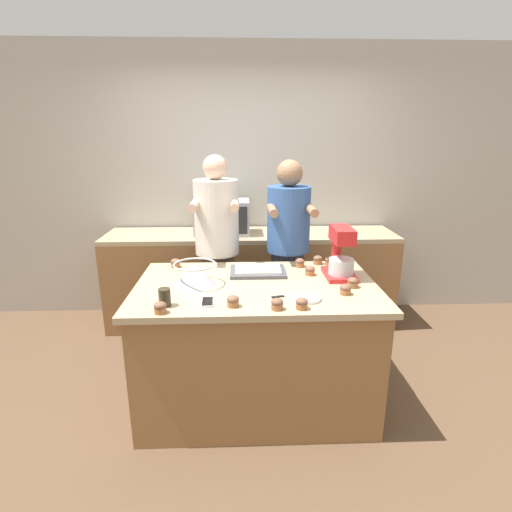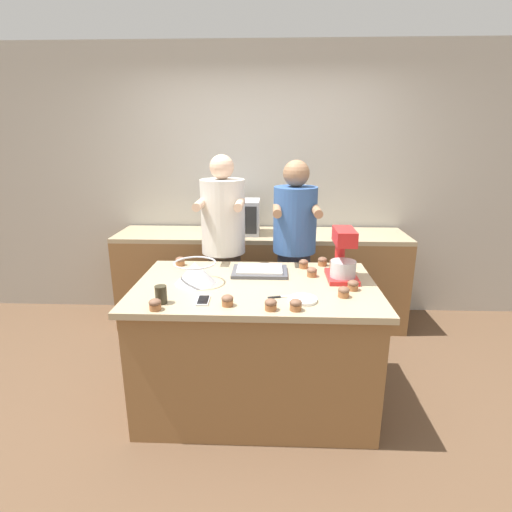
% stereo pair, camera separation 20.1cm
% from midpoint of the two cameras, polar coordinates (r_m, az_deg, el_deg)
% --- Properties ---
extents(ground_plane, '(16.00, 16.00, 0.00)m').
position_cam_midpoint_polar(ground_plane, '(3.07, -1.95, -19.74)').
color(ground_plane, brown).
extents(back_wall, '(10.00, 0.06, 2.70)m').
position_cam_midpoint_polar(back_wall, '(4.15, -2.30, 10.09)').
color(back_wall, '#B2ADA3').
rests_on(back_wall, ground_plane).
extents(island_counter, '(1.59, 0.98, 0.89)m').
position_cam_midpoint_polar(island_counter, '(2.83, -2.04, -12.46)').
color(island_counter, olive).
rests_on(island_counter, ground_plane).
extents(back_counter, '(2.80, 0.60, 0.93)m').
position_cam_midpoint_polar(back_counter, '(4.01, -2.15, -3.17)').
color(back_counter, olive).
rests_on(back_counter, ground_plane).
extents(person_left, '(0.36, 0.52, 1.69)m').
position_cam_midpoint_polar(person_left, '(3.30, -7.26, 0.04)').
color(person_left, brown).
rests_on(person_left, ground_plane).
extents(person_right, '(0.36, 0.51, 1.66)m').
position_cam_midpoint_polar(person_right, '(3.30, 2.82, -0.18)').
color(person_right, '#33384C').
rests_on(person_right, ground_plane).
extents(stand_mixer, '(0.20, 0.30, 0.35)m').
position_cam_midpoint_polar(stand_mixer, '(2.77, 9.97, 0.08)').
color(stand_mixer, red).
rests_on(stand_mixer, island_counter).
extents(mixing_bowl, '(0.28, 0.28, 0.15)m').
position_cam_midpoint_polar(mixing_bowl, '(2.66, -10.87, -2.49)').
color(mixing_bowl, '#BCBCC1').
rests_on(mixing_bowl, island_counter).
extents(baking_tray, '(0.39, 0.27, 0.04)m').
position_cam_midpoint_polar(baking_tray, '(2.85, -1.77, -2.16)').
color(baking_tray, '#4C4C51').
rests_on(baking_tray, island_counter).
extents(microwave_oven, '(0.52, 0.35, 0.32)m').
position_cam_midpoint_polar(microwave_oven, '(3.85, -6.38, 5.53)').
color(microwave_oven, '#B7B7BC').
rests_on(microwave_oven, back_counter).
extents(cell_phone, '(0.08, 0.15, 0.01)m').
position_cam_midpoint_polar(cell_phone, '(2.38, -9.37, -6.53)').
color(cell_phone, silver).
rests_on(cell_phone, island_counter).
extents(drinking_glass, '(0.07, 0.07, 0.11)m').
position_cam_midpoint_polar(drinking_glass, '(2.38, -15.32, -5.77)').
color(drinking_glass, '#332D1E').
rests_on(drinking_glass, island_counter).
extents(small_plate, '(0.17, 0.17, 0.02)m').
position_cam_midpoint_polar(small_plate, '(2.41, 4.84, -6.05)').
color(small_plate, white).
rests_on(small_plate, island_counter).
extents(knife, '(0.22, 0.07, 0.01)m').
position_cam_midpoint_polar(knife, '(2.45, 2.00, -5.74)').
color(knife, '#BCBCC1').
rests_on(knife, island_counter).
extents(cupcake_0, '(0.07, 0.07, 0.07)m').
position_cam_midpoint_polar(cupcake_0, '(2.26, 0.47, -6.89)').
color(cupcake_0, '#9E6038').
rests_on(cupcake_0, island_counter).
extents(cupcake_1, '(0.07, 0.07, 0.07)m').
position_cam_midpoint_polar(cupcake_1, '(2.31, -5.83, -6.46)').
color(cupcake_1, '#9E6038').
rests_on(cupcake_1, island_counter).
extents(cupcake_2, '(0.07, 0.07, 0.07)m').
position_cam_midpoint_polar(cupcake_2, '(2.27, 4.03, -6.80)').
color(cupcake_2, '#9E6038').
rests_on(cupcake_2, island_counter).
extents(cupcake_3, '(0.07, 0.07, 0.07)m').
position_cam_midpoint_polar(cupcake_3, '(3.05, -13.30, -1.00)').
color(cupcake_3, '#9E6038').
rests_on(cupcake_3, island_counter).
extents(cupcake_4, '(0.07, 0.07, 0.07)m').
position_cam_midpoint_polar(cupcake_4, '(2.82, 5.70, -2.10)').
color(cupcake_4, '#9E6038').
rests_on(cupcake_4, island_counter).
extents(cupcake_5, '(0.07, 0.07, 0.07)m').
position_cam_midpoint_polar(cupcake_5, '(2.51, 10.42, -4.72)').
color(cupcake_5, '#9E6038').
rests_on(cupcake_5, island_counter).
extents(cupcake_6, '(0.07, 0.07, 0.07)m').
position_cam_midpoint_polar(cupcake_6, '(2.99, 4.37, -0.97)').
color(cupcake_6, '#9E6038').
rests_on(cupcake_6, island_counter).
extents(cupcake_7, '(0.07, 0.07, 0.07)m').
position_cam_midpoint_polar(cupcake_7, '(3.05, 8.62, -0.77)').
color(cupcake_7, '#9E6038').
rests_on(cupcake_7, island_counter).
extents(cupcake_8, '(0.07, 0.07, 0.07)m').
position_cam_midpoint_polar(cupcake_8, '(3.07, 6.98, -0.55)').
color(cupcake_8, '#9E6038').
rests_on(cupcake_8, island_counter).
extents(cupcake_9, '(0.07, 0.07, 0.07)m').
position_cam_midpoint_polar(cupcake_9, '(2.30, -16.02, -7.13)').
color(cupcake_9, '#9E6038').
rests_on(cupcake_9, island_counter).
extents(cupcake_10, '(0.07, 0.07, 0.07)m').
position_cam_midpoint_polar(cupcake_10, '(2.63, 11.55, -3.74)').
color(cupcake_10, '#9E6038').
rests_on(cupcake_10, island_counter).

